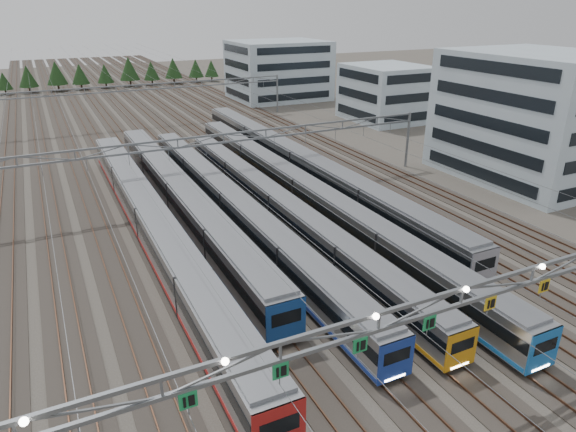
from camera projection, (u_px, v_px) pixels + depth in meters
name	position (u px, v px, depth m)	size (l,w,h in m)	color
ground	(446.00, 399.00, 31.45)	(400.00, 400.00, 0.00)	#47423A
track_bed	(135.00, 104.00, 113.81)	(54.00, 260.00, 5.42)	#2D2823
train_a	(152.00, 223.00, 50.91)	(3.03, 60.02, 3.96)	black
train_b	(181.00, 197.00, 57.65)	(3.04, 54.82, 3.96)	black
train_c	(232.00, 205.00, 55.91)	(2.69, 58.66, 3.49)	black
train_d	(279.00, 207.00, 55.62)	(2.57, 55.24, 3.34)	black
train_e	(303.00, 191.00, 60.01)	(2.73, 66.52, 3.55)	black
train_f	(300.00, 163.00, 69.67)	(3.01, 66.59, 3.92)	black
gantry_near	(462.00, 301.00, 28.60)	(56.36, 0.61, 8.08)	slate
gantry_mid	(224.00, 146.00, 62.16)	(56.36, 0.36, 8.00)	slate
gantry_far	(146.00, 92.00, 99.48)	(56.36, 0.36, 8.00)	slate
depot_bldg_south	(535.00, 117.00, 68.59)	(18.00, 22.00, 16.62)	#A2B4C1
depot_bldg_mid	(386.00, 93.00, 103.94)	(14.00, 16.00, 10.90)	#A2B4C1
depot_bldg_north	(278.00, 70.00, 126.48)	(22.00, 18.00, 13.85)	#A2B4C1
treeline	(117.00, 72.00, 144.37)	(100.10, 5.60, 7.02)	#332114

